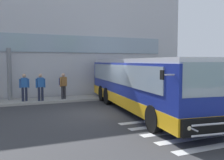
% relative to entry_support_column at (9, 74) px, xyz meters
% --- Properties ---
extents(ground_plane, '(80.00, 90.00, 0.02)m').
position_rel_entry_support_column_xyz_m(ground_plane, '(4.15, -5.40, -1.79)').
color(ground_plane, '#353538').
rests_on(ground_plane, ground).
extents(bay_paint_stripes, '(4.40, 3.96, 0.01)m').
position_rel_entry_support_column_xyz_m(bay_paint_stripes, '(6.15, -9.60, -1.78)').
color(bay_paint_stripes, silver).
rests_on(bay_paint_stripes, ground).
extents(terminal_building, '(20.23, 13.80, 8.24)m').
position_rel_entry_support_column_xyz_m(terminal_building, '(3.47, 6.17, 2.33)').
color(terminal_building, '#B7B7BC').
rests_on(terminal_building, ground).
extents(boarding_curb, '(22.43, 2.00, 0.15)m').
position_rel_entry_support_column_xyz_m(boarding_curb, '(4.15, -0.60, -1.71)').
color(boarding_curb, '#9E9B93').
rests_on(boarding_curb, ground).
extents(entry_support_column, '(0.28, 0.28, 3.26)m').
position_rel_entry_support_column_xyz_m(entry_support_column, '(0.00, 0.00, 0.00)').
color(entry_support_column, slate).
rests_on(entry_support_column, boarding_curb).
extents(bus_main_foreground, '(4.35, 11.98, 2.70)m').
position_rel_entry_support_column_xyz_m(bus_main_foreground, '(6.23, -5.73, -0.45)').
color(bus_main_foreground, navy).
rests_on(bus_main_foreground, ground).
extents(passenger_near_column, '(0.59, 0.23, 1.68)m').
position_rel_entry_support_column_xyz_m(passenger_near_column, '(0.80, -0.91, -0.70)').
color(passenger_near_column, '#1E2338').
rests_on(passenger_near_column, boarding_curb).
extents(passenger_by_doorway, '(0.59, 0.24, 1.68)m').
position_rel_entry_support_column_xyz_m(passenger_by_doorway, '(1.73, -1.15, -0.70)').
color(passenger_by_doorway, '#1E2338').
rests_on(passenger_by_doorway, boarding_curb).
extents(passenger_at_curb_edge, '(0.53, 0.49, 1.68)m').
position_rel_entry_support_column_xyz_m(passenger_at_curb_edge, '(3.16, -0.96, -0.67)').
color(passenger_at_curb_edge, '#2D2D33').
rests_on(passenger_at_curb_edge, boarding_curb).
extents(safety_bollard_yellow, '(0.18, 0.18, 0.90)m').
position_rel_entry_support_column_xyz_m(safety_bollard_yellow, '(6.01, -1.80, -1.33)').
color(safety_bollard_yellow, yellow).
rests_on(safety_bollard_yellow, ground).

